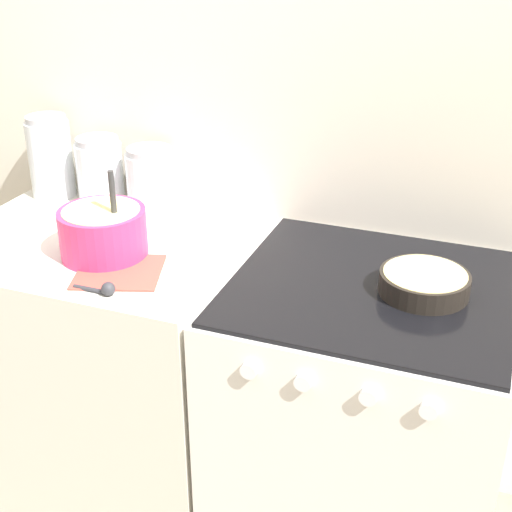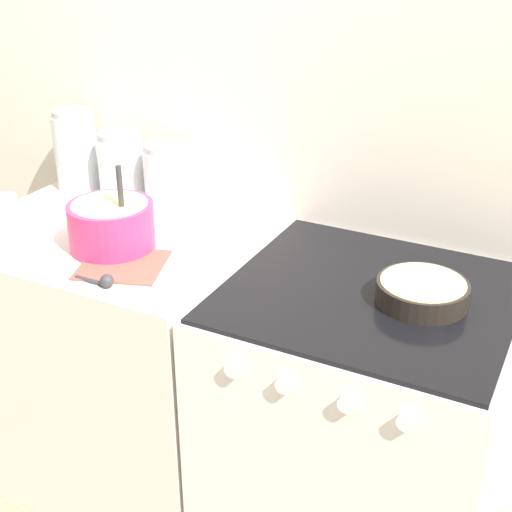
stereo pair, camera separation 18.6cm
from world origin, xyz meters
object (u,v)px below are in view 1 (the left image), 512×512
mixing_bowl (103,230)px  stove (361,422)px  baking_pan (424,282)px  storage_jar_right (151,184)px  storage_jar_left (51,162)px  storage_jar_middle (100,175)px

mixing_bowl → stove: bearing=6.9°
baking_pan → storage_jar_right: storage_jar_right is taller
stove → mixing_bowl: 0.90m
stove → storage_jar_right: size_ratio=4.30×
mixing_bowl → storage_jar_right: size_ratio=1.23×
storage_jar_right → storage_jar_left: bearing=180.0°
storage_jar_middle → storage_jar_right: bearing=-0.0°
baking_pan → mixing_bowl: bearing=-173.9°
storage_jar_left → storage_jar_middle: (0.18, 0.00, -0.02)m
mixing_bowl → storage_jar_middle: 0.40m
baking_pan → storage_jar_left: (-1.26, 0.24, 0.09)m
baking_pan → storage_jar_left: size_ratio=0.83×
storage_jar_middle → stove: bearing=-14.7°
storage_jar_left → storage_jar_middle: size_ratio=1.24×
stove → baking_pan: (0.13, 0.00, 0.47)m
mixing_bowl → baking_pan: 0.87m
stove → mixing_bowl: bearing=-173.1°
baking_pan → storage_jar_middle: (-1.08, 0.24, 0.06)m
storage_jar_middle → storage_jar_right: size_ratio=1.06×
storage_jar_middle → storage_jar_right: 0.18m
stove → storage_jar_middle: 1.12m
mixing_bowl → storage_jar_middle: bearing=122.6°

